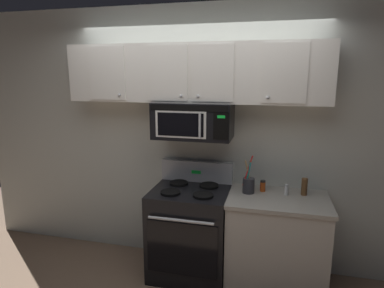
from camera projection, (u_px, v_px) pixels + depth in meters
back_wall at (199, 138)px, 3.47m from camera, size 5.20×0.10×2.70m
stove_range at (190, 230)px, 3.31m from camera, size 0.76×0.69×1.12m
over_range_microwave at (193, 120)px, 3.19m from camera, size 0.76×0.43×0.35m
upper_cabinets at (194, 73)px, 3.12m from camera, size 2.50×0.36×0.55m
counter_segment at (276, 242)px, 3.12m from camera, size 0.93×0.65×0.90m
utensil_crock_charcoal at (248, 184)px, 3.13m from camera, size 0.11×0.11×0.37m
salt_shaker at (286, 190)px, 3.08m from camera, size 0.04×0.04×0.10m
pepper_mill at (304, 187)px, 3.07m from camera, size 0.06×0.06×0.16m
spice_jar at (263, 186)px, 3.18m from camera, size 0.05×0.05×0.11m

